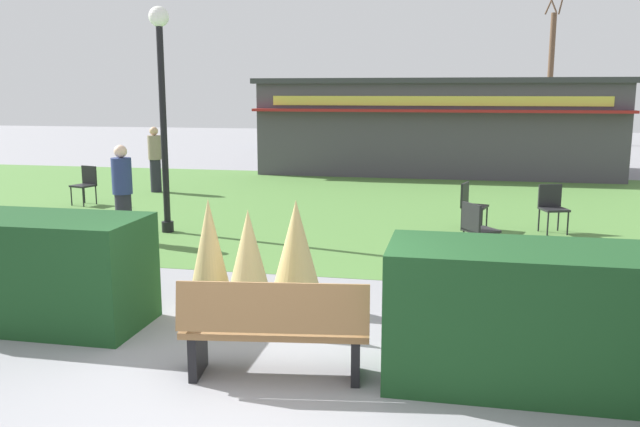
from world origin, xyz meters
TOP-DOWN VIEW (x-y plane):
  - ground_plane at (0.00, 0.00)m, footprint 80.00×80.00m
  - lawn_patch at (0.00, 9.78)m, footprint 36.00×12.00m
  - park_bench at (0.15, 0.40)m, footprint 1.76×0.75m
  - hedge_left at (-2.83, 1.30)m, footprint 2.38×1.10m
  - hedge_right at (2.46, 0.76)m, footprint 2.66×1.10m
  - ornamental_grass_behind_left at (-0.14, 2.42)m, footprint 0.70×0.70m
  - ornamental_grass_behind_right at (-1.08, 1.98)m, footprint 0.60×0.60m
  - ornamental_grass_behind_center at (-0.51, 1.71)m, footprint 0.67×0.67m
  - lamppost_mid at (-3.53, 6.20)m, footprint 0.36×0.36m
  - food_kiosk at (1.05, 17.11)m, footprint 11.17×5.18m
  - cafe_chair_west at (3.47, 7.60)m, footprint 0.55×0.55m
  - cafe_chair_east at (1.99, 7.57)m, footprint 0.54×0.54m
  - cafe_chair_center at (2.05, 5.28)m, footprint 0.61×0.61m
  - cafe_chair_north at (-6.65, 8.67)m, footprint 0.55×0.55m
  - person_strolling at (-3.91, 5.27)m, footprint 0.34×0.34m
  - person_standing at (-5.93, 10.81)m, footprint 0.34×0.34m
  - parked_car_west_slot at (-4.30, 25.21)m, footprint 4.36×2.37m
  - parked_car_center_slot at (0.56, 25.21)m, footprint 4.22×2.10m
  - tree_center_bg at (6.16, 30.22)m, footprint 0.91×0.96m

SIDE VIEW (x-z plane):
  - ground_plane at x=0.00m, z-range 0.00..0.00m
  - lawn_patch at x=0.00m, z-range 0.00..0.01m
  - park_bench at x=0.15m, z-range 0.01..0.96m
  - cafe_chair_west at x=3.47m, z-range 0.08..0.97m
  - cafe_chair_east at x=1.99m, z-range 0.08..0.97m
  - cafe_chair_center at x=2.05m, z-range 0.08..0.97m
  - cafe_chair_north at x=-6.65m, z-range 0.08..0.97m
  - hedge_left at x=-2.83m, z-range 0.00..1.23m
  - hedge_right at x=2.46m, z-range 0.00..1.25m
  - parked_car_west_slot at x=-4.30m, z-range 0.04..1.24m
  - parked_car_center_slot at x=0.56m, z-range 0.04..1.24m
  - ornamental_grass_behind_center at x=-0.51m, z-range 0.00..1.32m
  - ornamental_grass_behind_left at x=-0.14m, z-range 0.00..1.33m
  - ornamental_grass_behind_right at x=-1.08m, z-range 0.00..1.38m
  - person_strolling at x=-3.91m, z-range 0.02..1.71m
  - person_standing at x=-5.93m, z-range 0.02..1.71m
  - food_kiosk at x=1.05m, z-range 0.01..2.98m
  - lamppost_mid at x=-3.53m, z-range 0.53..4.60m
  - tree_center_bg at x=6.16m, z-range -0.37..7.06m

